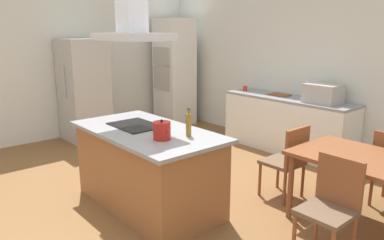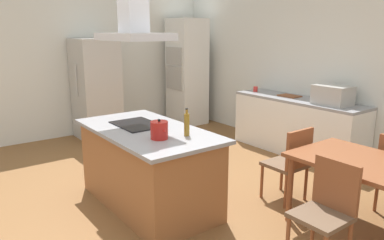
% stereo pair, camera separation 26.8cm
% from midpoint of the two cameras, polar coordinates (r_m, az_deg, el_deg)
% --- Properties ---
extents(ground, '(16.00, 16.00, 0.00)m').
position_cam_midpoint_polar(ground, '(5.28, 9.24, -8.31)').
color(ground, brown).
extents(wall_back, '(7.20, 0.10, 2.70)m').
position_cam_midpoint_polar(wall_back, '(6.32, 20.97, 7.23)').
color(wall_back, silver).
rests_on(wall_back, ground).
extents(wall_left, '(0.10, 8.80, 2.70)m').
position_cam_midpoint_polar(wall_left, '(7.50, -12.62, 8.66)').
color(wall_left, silver).
rests_on(wall_left, ground).
extents(kitchen_island, '(1.83, 0.97, 0.90)m').
position_cam_midpoint_polar(kitchen_island, '(4.23, -4.98, -7.23)').
color(kitchen_island, '#995B33').
rests_on(kitchen_island, ground).
extents(cooktop, '(0.60, 0.44, 0.01)m').
position_cam_midpoint_polar(cooktop, '(4.27, -6.67, -0.68)').
color(cooktop, black).
rests_on(cooktop, kitchen_island).
extents(tea_kettle, '(0.23, 0.18, 0.20)m').
position_cam_midpoint_polar(tea_kettle, '(3.68, -2.99, -1.58)').
color(tea_kettle, '#B21E19').
rests_on(tea_kettle, kitchen_island).
extents(olive_oil_bottle, '(0.06, 0.06, 0.29)m').
position_cam_midpoint_polar(olive_oil_bottle, '(3.77, 1.22, -0.67)').
color(olive_oil_bottle, olive).
rests_on(olive_oil_bottle, kitchen_island).
extents(back_counter, '(2.22, 0.62, 0.90)m').
position_cam_midpoint_polar(back_counter, '(6.27, 17.03, -0.88)').
color(back_counter, white).
rests_on(back_counter, ground).
extents(countertop_microwave, '(0.50, 0.38, 0.28)m').
position_cam_midpoint_polar(countertop_microwave, '(5.83, 22.13, 3.58)').
color(countertop_microwave, '#B2AFAA').
rests_on(countertop_microwave, back_counter).
extents(coffee_mug_red, '(0.08, 0.08, 0.09)m').
position_cam_midpoint_polar(coffee_mug_red, '(6.70, 10.90, 4.70)').
color(coffee_mug_red, red).
rests_on(coffee_mug_red, back_counter).
extents(cutting_board, '(0.34, 0.24, 0.02)m').
position_cam_midpoint_polar(cutting_board, '(6.35, 15.98, 3.60)').
color(cutting_board, brown).
rests_on(cutting_board, back_counter).
extents(wall_oven_stack, '(0.70, 0.66, 2.20)m').
position_cam_midpoint_polar(wall_oven_stack, '(7.89, 0.20, 7.39)').
color(wall_oven_stack, white).
rests_on(wall_oven_stack, ground).
extents(refrigerator, '(0.80, 0.73, 1.82)m').
position_cam_midpoint_polar(refrigerator, '(6.98, -13.51, 4.63)').
color(refrigerator, '#B2AFAA').
rests_on(refrigerator, ground).
extents(dining_table, '(1.40, 0.90, 0.75)m').
position_cam_midpoint_polar(dining_table, '(3.96, 27.54, -6.97)').
color(dining_table, brown).
rests_on(dining_table, ground).
extents(chair_at_left_end, '(0.42, 0.42, 0.89)m').
position_cam_midpoint_polar(chair_at_left_end, '(4.45, 16.71, -5.96)').
color(chair_at_left_end, brown).
rests_on(chair_at_left_end, ground).
extents(chair_facing_island, '(0.42, 0.42, 0.89)m').
position_cam_midpoint_polar(chair_facing_island, '(3.47, 22.26, -12.12)').
color(chair_facing_island, brown).
rests_on(chair_facing_island, ground).
extents(range_hood, '(0.90, 0.55, 0.78)m').
position_cam_midpoint_polar(range_hood, '(4.15, -7.14, 15.55)').
color(range_hood, '#ADADB2').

